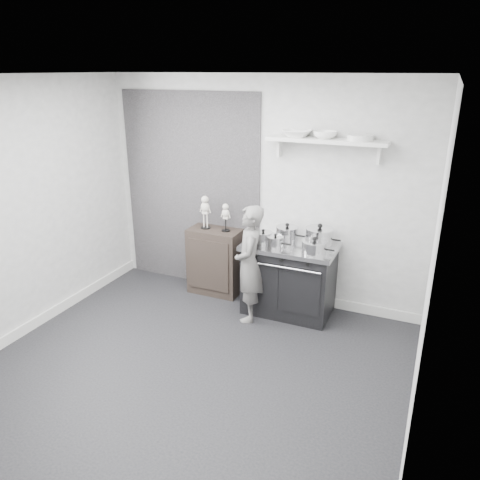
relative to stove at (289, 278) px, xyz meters
name	(u,v)px	position (x,y,z in m)	size (l,w,h in m)	color
ground	(191,368)	(-0.50, -1.48, -0.43)	(4.00, 4.00, 0.00)	black
room_shell	(184,201)	(-0.59, -1.33, 1.21)	(4.02, 3.62, 2.71)	#A5A5A2
wall_shelf	(326,142)	(0.30, 0.20, 1.58)	(1.30, 0.26, 0.24)	silver
stove	(289,278)	(0.00, 0.00, 0.00)	(1.06, 0.66, 0.85)	black
side_cabinet	(216,261)	(-1.03, 0.13, 0.00)	(0.66, 0.38, 0.85)	black
child	(249,264)	(-0.37, -0.33, 0.25)	(0.49, 0.32, 1.36)	slate
pot_front_left	(263,238)	(-0.29, -0.11, 0.50)	(0.29, 0.21, 0.18)	silver
pot_back_left	(287,233)	(-0.08, 0.12, 0.51)	(0.35, 0.26, 0.21)	silver
pot_back_right	(319,237)	(0.31, 0.09, 0.53)	(0.40, 0.32, 0.27)	silver
pot_front_right	(314,247)	(0.32, -0.15, 0.49)	(0.36, 0.28, 0.19)	silver
pot_front_center	(275,242)	(-0.13, -0.15, 0.49)	(0.28, 0.19, 0.16)	silver
skeleton_full	(205,210)	(-1.16, 0.13, 0.66)	(0.14, 0.09, 0.48)	beige
skeleton_torso	(226,215)	(-0.88, 0.13, 0.62)	(0.11, 0.07, 0.40)	beige
bowl_large	(297,133)	(-0.03, 0.19, 1.65)	(0.32, 0.32, 0.08)	white
bowl_small	(325,135)	(0.28, 0.19, 1.65)	(0.25, 0.25, 0.08)	white
plate_stack	(360,138)	(0.65, 0.19, 1.64)	(0.27, 0.27, 0.06)	silver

